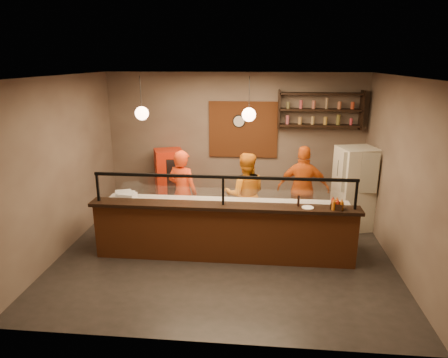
# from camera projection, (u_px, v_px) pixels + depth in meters

# --- Properties ---
(floor) EXTENTS (6.00, 6.00, 0.00)m
(floor) POSITION_uv_depth(u_px,v_px,m) (225.00, 252.00, 7.48)
(floor) COLOR black
(floor) RESTS_ON ground
(ceiling) EXTENTS (6.00, 6.00, 0.00)m
(ceiling) POSITION_uv_depth(u_px,v_px,m) (225.00, 76.00, 6.56)
(ceiling) COLOR #342F28
(ceiling) RESTS_ON wall_back
(wall_back) EXTENTS (6.00, 0.00, 6.00)m
(wall_back) POSITION_uv_depth(u_px,v_px,m) (235.00, 142.00, 9.40)
(wall_back) COLOR #796759
(wall_back) RESTS_ON floor
(wall_left) EXTENTS (0.00, 5.00, 5.00)m
(wall_left) POSITION_uv_depth(u_px,v_px,m) (62.00, 166.00, 7.29)
(wall_left) COLOR #796759
(wall_left) RESTS_ON floor
(wall_right) EXTENTS (0.00, 5.00, 5.00)m
(wall_right) POSITION_uv_depth(u_px,v_px,m) (401.00, 174.00, 6.75)
(wall_right) COLOR #796759
(wall_right) RESTS_ON floor
(wall_front) EXTENTS (6.00, 0.00, 6.00)m
(wall_front) POSITION_uv_depth(u_px,v_px,m) (205.00, 227.00, 4.64)
(wall_front) COLOR #796759
(wall_front) RESTS_ON floor
(brick_patch) EXTENTS (1.60, 0.04, 1.30)m
(brick_patch) POSITION_uv_depth(u_px,v_px,m) (243.00, 130.00, 9.27)
(brick_patch) COLOR brown
(brick_patch) RESTS_ON wall_back
(service_counter) EXTENTS (4.60, 0.25, 1.00)m
(service_counter) POSITION_uv_depth(u_px,v_px,m) (223.00, 234.00, 7.05)
(service_counter) COLOR brown
(service_counter) RESTS_ON floor
(counter_ledge) EXTENTS (4.70, 0.37, 0.06)m
(counter_ledge) POSITION_uv_depth(u_px,v_px,m) (223.00, 206.00, 6.90)
(counter_ledge) COLOR black
(counter_ledge) RESTS_ON service_counter
(worktop_cabinet) EXTENTS (4.60, 0.75, 0.85)m
(worktop_cabinet) POSITION_uv_depth(u_px,v_px,m) (226.00, 227.00, 7.55)
(worktop_cabinet) COLOR gray
(worktop_cabinet) RESTS_ON floor
(worktop) EXTENTS (4.60, 0.75, 0.05)m
(worktop) POSITION_uv_depth(u_px,v_px,m) (226.00, 205.00, 7.42)
(worktop) COLOR beige
(worktop) RESTS_ON worktop_cabinet
(sneeze_guard) EXTENTS (4.50, 0.05, 0.52)m
(sneeze_guard) POSITION_uv_depth(u_px,v_px,m) (223.00, 188.00, 6.80)
(sneeze_guard) COLOR white
(sneeze_guard) RESTS_ON counter_ledge
(wall_shelving) EXTENTS (1.84, 0.28, 0.85)m
(wall_shelving) POSITION_uv_depth(u_px,v_px,m) (320.00, 110.00, 8.83)
(wall_shelving) COLOR black
(wall_shelving) RESTS_ON wall_back
(wall_clock) EXTENTS (0.30, 0.04, 0.30)m
(wall_clock) POSITION_uv_depth(u_px,v_px,m) (239.00, 121.00, 9.21)
(wall_clock) COLOR black
(wall_clock) RESTS_ON wall_back
(pendant_left) EXTENTS (0.24, 0.24, 0.77)m
(pendant_left) POSITION_uv_depth(u_px,v_px,m) (142.00, 113.00, 7.07)
(pendant_left) COLOR black
(pendant_left) RESTS_ON ceiling
(pendant_right) EXTENTS (0.24, 0.24, 0.77)m
(pendant_right) POSITION_uv_depth(u_px,v_px,m) (249.00, 115.00, 6.90)
(pendant_right) COLOR black
(pendant_right) RESTS_ON ceiling
(cook_left) EXTENTS (0.75, 0.61, 1.76)m
(cook_left) POSITION_uv_depth(u_px,v_px,m) (183.00, 192.00, 8.10)
(cook_left) COLOR red
(cook_left) RESTS_ON floor
(cook_mid) EXTENTS (0.88, 0.71, 1.72)m
(cook_mid) POSITION_uv_depth(u_px,v_px,m) (245.00, 195.00, 8.02)
(cook_mid) COLOR orange
(cook_mid) RESTS_ON floor
(cook_right) EXTENTS (1.10, 0.55, 1.81)m
(cook_right) POSITION_uv_depth(u_px,v_px,m) (303.00, 189.00, 8.21)
(cook_right) COLOR #D15513
(cook_right) RESTS_ON floor
(fridge) EXTENTS (0.89, 0.85, 1.75)m
(fridge) POSITION_uv_depth(u_px,v_px,m) (355.00, 189.00, 8.35)
(fridge) COLOR beige
(fridge) RESTS_ON floor
(red_cooler) EXTENTS (0.79, 0.76, 1.46)m
(red_cooler) POSITION_uv_depth(u_px,v_px,m) (170.00, 180.00, 9.46)
(red_cooler) COLOR red
(red_cooler) RESTS_ON floor
(pizza_dough) EXTENTS (0.59, 0.59, 0.01)m
(pizza_dough) POSITION_uv_depth(u_px,v_px,m) (201.00, 204.00, 7.34)
(pizza_dough) COLOR white
(pizza_dough) RESTS_ON worktop
(prep_tub_a) EXTENTS (0.28, 0.23, 0.14)m
(prep_tub_a) POSITION_uv_depth(u_px,v_px,m) (126.00, 195.00, 7.63)
(prep_tub_a) COLOR white
(prep_tub_a) RESTS_ON worktop
(prep_tub_b) EXTENTS (0.36, 0.33, 0.15)m
(prep_tub_b) POSITION_uv_depth(u_px,v_px,m) (123.00, 195.00, 7.65)
(prep_tub_b) COLOR silver
(prep_tub_b) RESTS_ON worktop
(prep_tub_c) EXTENTS (0.33, 0.28, 0.15)m
(prep_tub_c) POSITION_uv_depth(u_px,v_px,m) (128.00, 197.00, 7.53)
(prep_tub_c) COLOR silver
(prep_tub_c) RESTS_ON worktop
(rolling_pin) EXTENTS (0.32, 0.10, 0.05)m
(rolling_pin) POSITION_uv_depth(u_px,v_px,m) (125.00, 199.00, 7.56)
(rolling_pin) COLOR yellow
(rolling_pin) RESTS_ON worktop
(condiment_caddy) EXTENTS (0.24, 0.21, 0.11)m
(condiment_caddy) POSITION_uv_depth(u_px,v_px,m) (337.00, 206.00, 6.67)
(condiment_caddy) COLOR black
(condiment_caddy) RESTS_ON counter_ledge
(pepper_mill) EXTENTS (0.05, 0.05, 0.19)m
(pepper_mill) POSITION_uv_depth(u_px,v_px,m) (298.00, 201.00, 6.81)
(pepper_mill) COLOR black
(pepper_mill) RESTS_ON counter_ledge
(small_plate) EXTENTS (0.21, 0.21, 0.01)m
(small_plate) POSITION_uv_depth(u_px,v_px,m) (308.00, 208.00, 6.74)
(small_plate) COLOR white
(small_plate) RESTS_ON counter_ledge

